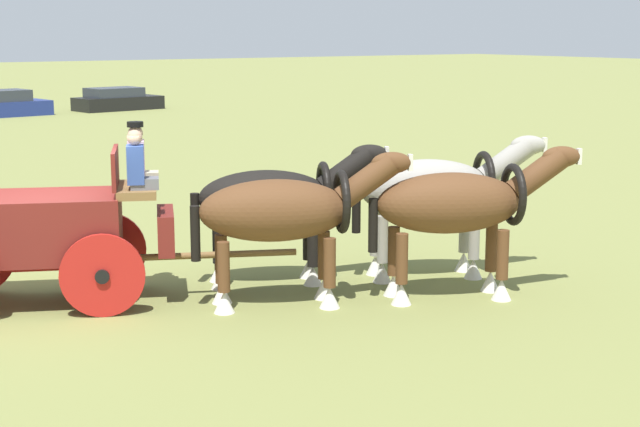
{
  "coord_description": "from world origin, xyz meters",
  "views": [
    {
      "loc": [
        -4.23,
        -13.81,
        3.97
      ],
      "look_at": [
        3.91,
        -1.61,
        1.2
      ],
      "focal_mm": 54.72,
      "sensor_mm": 36.0,
      "label": 1
    }
  ],
  "objects_px": {
    "draft_horse_lead_near": "(434,191)",
    "draft_horse_lead_off": "(458,207)",
    "parked_vehicle_e": "(4,105)",
    "draft_horse_rear_near": "(274,201)",
    "parked_vehicle_f": "(117,100)",
    "show_wagon": "(47,228)",
    "draft_horse_rear_off": "(285,214)"
  },
  "relations": [
    {
      "from": "draft_horse_lead_near",
      "to": "draft_horse_lead_off",
      "type": "xyz_separation_m",
      "value": [
        -0.53,
        -1.19,
        -0.02
      ]
    },
    {
      "from": "draft_horse_lead_off",
      "to": "parked_vehicle_e",
      "type": "xyz_separation_m",
      "value": [
        3.46,
        35.47,
        -0.86
      ]
    },
    {
      "from": "draft_horse_rear_near",
      "to": "parked_vehicle_f",
      "type": "bearing_deg",
      "value": 71.84
    },
    {
      "from": "parked_vehicle_e",
      "to": "show_wagon",
      "type": "bearing_deg",
      "value": -104.95
    },
    {
      "from": "show_wagon",
      "to": "draft_horse_lead_near",
      "type": "relative_size",
      "value": 1.73
    },
    {
      "from": "draft_horse_lead_off",
      "to": "show_wagon",
      "type": "bearing_deg",
      "value": 149.57
    },
    {
      "from": "draft_horse_lead_near",
      "to": "parked_vehicle_f",
      "type": "relative_size",
      "value": 0.68
    },
    {
      "from": "draft_horse_lead_off",
      "to": "draft_horse_lead_near",
      "type": "bearing_deg",
      "value": 65.87
    },
    {
      "from": "parked_vehicle_e",
      "to": "parked_vehicle_f",
      "type": "distance_m",
      "value": 5.78
    },
    {
      "from": "draft_horse_rear_near",
      "to": "draft_horse_lead_off",
      "type": "distance_m",
      "value": 2.9
    },
    {
      "from": "show_wagon",
      "to": "parked_vehicle_f",
      "type": "bearing_deg",
      "value": 66.33
    },
    {
      "from": "draft_horse_rear_near",
      "to": "draft_horse_rear_off",
      "type": "height_order",
      "value": "draft_horse_rear_off"
    },
    {
      "from": "draft_horse_rear_off",
      "to": "parked_vehicle_e",
      "type": "distance_m",
      "value": 34.9
    },
    {
      "from": "parked_vehicle_f",
      "to": "parked_vehicle_e",
      "type": "bearing_deg",
      "value": -175.31
    },
    {
      "from": "draft_horse_rear_off",
      "to": "parked_vehicle_f",
      "type": "bearing_deg",
      "value": 71.62
    },
    {
      "from": "draft_horse_rear_near",
      "to": "parked_vehicle_e",
      "type": "height_order",
      "value": "draft_horse_rear_near"
    },
    {
      "from": "draft_horse_lead_near",
      "to": "parked_vehicle_f",
      "type": "xyz_separation_m",
      "value": [
        8.69,
        34.76,
        -0.92
      ]
    },
    {
      "from": "draft_horse_rear_off",
      "to": "draft_horse_rear_near",
      "type": "bearing_deg",
      "value": 65.5
    },
    {
      "from": "show_wagon",
      "to": "draft_horse_lead_off",
      "type": "relative_size",
      "value": 1.72
    },
    {
      "from": "draft_horse_rear_off",
      "to": "parked_vehicle_f",
      "type": "height_order",
      "value": "draft_horse_rear_off"
    },
    {
      "from": "draft_horse_lead_off",
      "to": "parked_vehicle_e",
      "type": "relative_size",
      "value": 0.75
    },
    {
      "from": "draft_horse_rear_near",
      "to": "draft_horse_lead_off",
      "type": "bearing_deg",
      "value": -50.87
    },
    {
      "from": "show_wagon",
      "to": "draft_horse_rear_near",
      "type": "bearing_deg",
      "value": -13.42
    },
    {
      "from": "draft_horse_lead_off",
      "to": "parked_vehicle_e",
      "type": "bearing_deg",
      "value": 84.43
    },
    {
      "from": "draft_horse_rear_near",
      "to": "draft_horse_lead_near",
      "type": "distance_m",
      "value": 2.59
    },
    {
      "from": "draft_horse_rear_off",
      "to": "draft_horse_lead_off",
      "type": "height_order",
      "value": "draft_horse_lead_off"
    },
    {
      "from": "show_wagon",
      "to": "draft_horse_rear_off",
      "type": "xyz_separation_m",
      "value": [
        2.83,
        -1.99,
        0.23
      ]
    },
    {
      "from": "draft_horse_lead_off",
      "to": "draft_horse_rear_near",
      "type": "bearing_deg",
      "value": 129.13
    },
    {
      "from": "draft_horse_rear_off",
      "to": "parked_vehicle_f",
      "type": "relative_size",
      "value": 0.68
    },
    {
      "from": "draft_horse_lead_near",
      "to": "draft_horse_lead_off",
      "type": "distance_m",
      "value": 1.3
    },
    {
      "from": "draft_horse_rear_near",
      "to": "parked_vehicle_f",
      "type": "relative_size",
      "value": 0.66
    },
    {
      "from": "draft_horse_lead_near",
      "to": "draft_horse_rear_off",
      "type": "bearing_deg",
      "value": -177.64
    }
  ]
}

